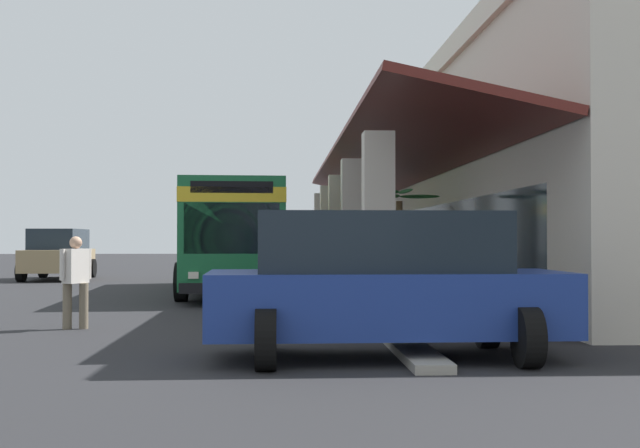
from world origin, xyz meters
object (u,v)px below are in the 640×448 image
(parked_suv_tan, at_px, (59,253))
(transit_bus, at_px, (231,230))
(potted_palm, at_px, (400,278))
(parked_suv_blue, at_px, (384,283))
(pedestrian, at_px, (76,277))

(parked_suv_tan, bearing_deg, transit_bus, 41.94)
(transit_bus, relative_size, potted_palm, 3.96)
(parked_suv_tan, relative_size, parked_suv_blue, 1.00)
(transit_bus, distance_m, potted_palm, 6.47)
(parked_suv_blue, relative_size, potted_palm, 1.69)
(parked_suv_blue, bearing_deg, pedestrian, -127.89)
(parked_suv_tan, distance_m, parked_suv_blue, 24.27)
(pedestrian, bearing_deg, transit_bus, 167.92)
(potted_palm, bearing_deg, parked_suv_tan, -137.20)
(transit_bus, height_order, potted_palm, transit_bus)
(transit_bus, xyz_separation_m, potted_palm, (4.55, 4.43, -1.24))
(parked_suv_tan, xyz_separation_m, potted_palm, (12.51, 11.59, -0.40))
(transit_bus, relative_size, parked_suv_tan, 2.34)
(parked_suv_tan, bearing_deg, potted_palm, 42.80)
(parked_suv_tan, relative_size, potted_palm, 1.70)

